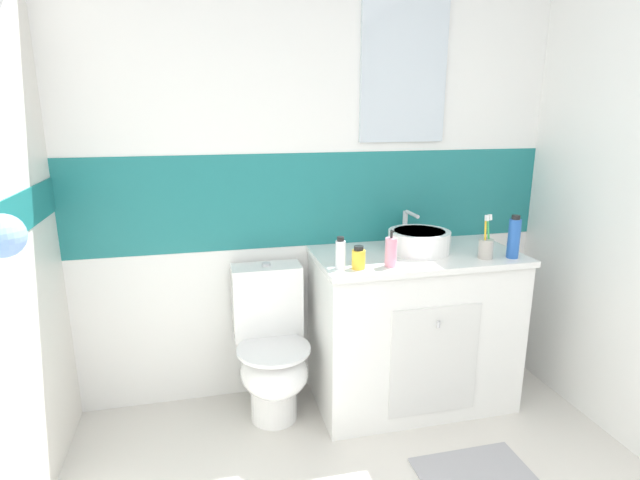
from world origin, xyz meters
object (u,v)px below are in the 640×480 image
Objects in this scene: toilet at (272,350)px; sink_basin at (419,240)px; soap_dispenser at (391,252)px; deodorant_spray_can at (341,254)px; lotion_bottle_short at (359,258)px; shampoo_bottle_tall at (514,238)px; toothbrush_cup at (486,247)px.

sink_basin is at bearing -0.89° from toilet.
deodorant_spray_can is (-0.24, 0.02, 0.00)m from soap_dispenser.
shampoo_bottle_tall is at bearing -0.70° from lotion_bottle_short.
soap_dispenser is at bearing -22.07° from toilet.
toothbrush_cup is 1.03× the size of shampoo_bottle_tall.
soap_dispenser is 1.64× the size of lotion_bottle_short.
shampoo_bottle_tall is at bearing -1.95° from deodorant_spray_can.
deodorant_spray_can is at bearing -158.44° from sink_basin.
soap_dispenser is 0.24m from deodorant_spray_can.
toilet is 0.66m from deodorant_spray_can.
sink_basin reaches higher than toilet.
sink_basin is 0.95m from toilet.
toilet is at bearing 179.11° from sink_basin.
toothbrush_cup is at bearing 1.57° from soap_dispenser.
shampoo_bottle_tall is at bearing -27.95° from sink_basin.
toothbrush_cup reaches higher than soap_dispenser.
toothbrush_cup is 0.67m from lotion_bottle_short.
lotion_bottle_short is at bearing -14.41° from deodorant_spray_can.
lotion_bottle_short is (-0.67, -0.01, -0.01)m from toothbrush_cup.
deodorant_spray_can is (-0.08, 0.02, 0.02)m from lotion_bottle_short.
soap_dispenser is at bearing -0.79° from lotion_bottle_short.
toilet is at bearing 168.86° from toothbrush_cup.
sink_basin is at bearing 27.69° from lotion_bottle_short.
lotion_bottle_short is at bearing -152.31° from sink_basin.
lotion_bottle_short is (-0.39, -0.21, -0.01)m from sink_basin.
shampoo_bottle_tall is 0.88m from deodorant_spray_can.
toilet is 3.58× the size of toothbrush_cup.
toilet is 4.46× the size of soap_dispenser.
toilet is at bearing 147.26° from deodorant_spray_can.
toothbrush_cup is at bearing 1.01° from lotion_bottle_short.
deodorant_spray_can is at bearing 165.59° from lotion_bottle_short.
toilet is 3.69× the size of shampoo_bottle_tall.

